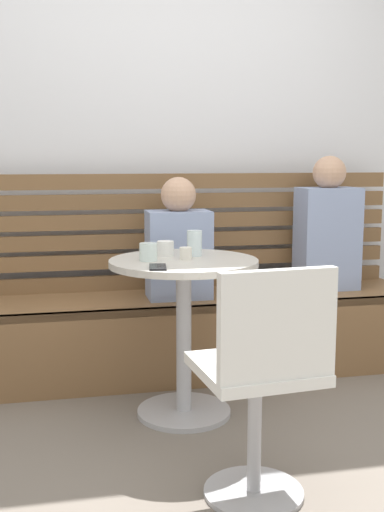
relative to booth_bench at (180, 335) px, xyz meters
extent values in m
plane|color=#70665B|center=(0.00, -1.20, -0.22)|extent=(8.00, 8.00, 0.00)
cube|color=silver|center=(0.00, 0.44, 1.23)|extent=(5.20, 0.10, 2.90)
cube|color=brown|center=(0.00, 0.00, 0.00)|extent=(2.70, 0.52, 0.44)
cube|color=brown|center=(0.00, -0.24, 0.20)|extent=(2.70, 0.04, 0.04)
cube|color=brown|center=(0.00, 0.24, 0.26)|extent=(2.65, 0.04, 0.09)
cube|color=brown|center=(0.00, 0.24, 0.39)|extent=(2.65, 0.04, 0.09)
cube|color=brown|center=(0.00, 0.24, 0.50)|extent=(2.65, 0.04, 0.09)
cube|color=brown|center=(0.00, 0.24, 0.62)|extent=(2.65, 0.04, 0.09)
cube|color=brown|center=(0.00, 0.24, 0.73)|extent=(2.65, 0.04, 0.09)
cube|color=brown|center=(0.00, 0.24, 0.84)|extent=(2.65, 0.04, 0.09)
cylinder|color=#ADADB2|center=(-0.09, -0.56, -0.21)|extent=(0.44, 0.44, 0.02)
cylinder|color=#ADADB2|center=(-0.09, -0.56, 0.15)|extent=(0.07, 0.07, 0.69)
cylinder|color=#B7B2A8|center=(-0.09, -0.56, 0.50)|extent=(0.68, 0.68, 0.03)
cylinder|color=#ADADB2|center=(0.02, -1.31, -0.21)|extent=(0.36, 0.36, 0.02)
cylinder|color=#ADADB2|center=(0.02, -1.31, 0.00)|extent=(0.05, 0.05, 0.45)
cube|color=white|center=(0.02, -1.31, 0.25)|extent=(0.44, 0.44, 0.04)
cube|color=white|center=(0.03, -1.48, 0.45)|extent=(0.40, 0.08, 0.36)
cube|color=#8C9EC6|center=(0.88, 0.04, 0.51)|extent=(0.34, 0.22, 0.59)
sphere|color=tan|center=(0.88, 0.04, 0.89)|extent=(0.19, 0.19, 0.19)
cube|color=#8C9EC6|center=(-0.01, -0.02, 0.46)|extent=(0.34, 0.22, 0.47)
sphere|color=tan|center=(-0.01, -0.02, 0.78)|extent=(0.19, 0.19, 0.19)
cylinder|color=silver|center=(-0.08, -0.56, 0.55)|extent=(0.06, 0.06, 0.05)
cylinder|color=silver|center=(-0.25, -0.57, 0.56)|extent=(0.08, 0.08, 0.08)
cylinder|color=silver|center=(-0.02, -0.47, 0.58)|extent=(0.07, 0.07, 0.12)
cylinder|color=white|center=(-0.15, -0.45, 0.55)|extent=(0.08, 0.08, 0.07)
cube|color=black|center=(-0.24, -0.76, 0.52)|extent=(0.09, 0.15, 0.01)
camera|label=1|loc=(-0.64, -3.31, 0.98)|focal=43.99mm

